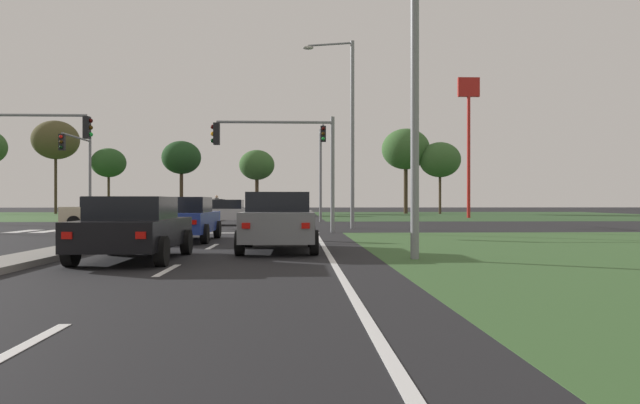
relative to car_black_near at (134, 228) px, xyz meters
The scene contains 37 objects.
ground_plane 18.61m from the car_black_near, 97.06° to the left, with size 200.00×200.00×0.00m, color black.
grass_verge_far_right 48.83m from the car_black_near, 61.61° to the left, with size 35.00×35.00×0.01m, color #2D4C28.
median_island_near 2.45m from the car_black_near, 166.53° to the right, with size 1.20×22.00×0.14m, color gray.
median_island_far 43.52m from the car_black_near, 93.01° to the left, with size 1.20×36.00×0.14m, color gray.
lane_dash_near 8.16m from the car_black_near, 81.39° to the right, with size 0.14×2.00×0.01m, color silver.
lane_dash_second 2.48m from the car_black_near, 59.09° to the right, with size 0.14×2.00×0.01m, color silver.
lane_dash_third 4.22m from the car_black_near, 72.97° to the left, with size 0.14×2.00×0.01m, color silver.
edge_line_right 4.65m from the car_black_near, ahead, with size 0.14×24.00×0.01m, color silver.
stop_bar_near 11.58m from the car_black_near, 82.46° to the left, with size 6.40×0.50×0.01m, color silver.
crosswalk_bar_near 15.86m from the car_black_near, 123.23° to the left, with size 0.70×2.80×0.01m, color silver.
crosswalk_bar_second 15.26m from the car_black_near, 119.62° to the left, with size 0.70×2.80×0.01m, color silver.
crosswalk_bar_third 14.73m from the car_black_near, 115.72° to the left, with size 0.70×2.80×0.01m, color silver.
crosswalk_bar_fourth 14.27m from the car_black_near, 111.55° to the left, with size 0.70×2.80×0.01m, color silver.
crosswalk_bar_fifth 13.89m from the car_black_near, 107.13° to the left, with size 0.70×2.80×0.01m, color silver.
crosswalk_bar_sixth 13.59m from the car_black_near, 102.48° to the left, with size 0.70×2.80×0.01m, color silver.
car_black_near is the anchor object (origin of this frame).
car_white_second 47.02m from the car_black_near, 95.72° to the left, with size 2.07×4.35×1.62m.
car_blue_third 6.57m from the car_black_near, 90.83° to the left, with size 2.02×4.60×1.51m.
car_grey_fourth 4.05m from the car_black_near, 36.48° to the left, with size 2.09×4.25×1.61m.
car_silver_fifth 20.10m from the car_black_near, 90.81° to the left, with size 4.37×2.08×1.46m.
car_red_sixth 34.18m from the car_black_near, 97.73° to the left, with size 1.98×4.20×1.54m.
car_maroon_seventh 39.76m from the car_black_near, 96.71° to the left, with size 1.96×4.51×1.61m.
car_beige_eighth 18.12m from the car_black_near, 109.89° to the left, with size 4.40×2.03×1.60m.
traffic_signal_near_right 12.60m from the car_black_near, 74.76° to the left, with size 5.42×0.32×5.09m.
traffic_signal_far_right 24.40m from the car_black_near, 77.29° to the left, with size 0.32×4.41×6.19m.
traffic_signal_far_left 25.49m from the car_black_near, 113.00° to the left, with size 0.32×4.86×5.58m.
traffic_signal_near_left 14.64m from the car_black_near, 124.24° to the left, with size 4.89×0.32×5.34m.
street_lamp_near 8.21m from the car_black_near, ahead, with size 2.65×0.33×10.77m.
street_lamp_second 17.38m from the car_black_near, 67.87° to the left, with size 2.60×0.86×9.46m.
pedestrian_at_median 30.85m from the car_black_near, 94.44° to the left, with size 0.34×0.34×1.70m.
fastfood_pole_sign 39.28m from the car_black_near, 62.09° to the left, with size 1.80×0.40×11.68m.
treeline_second 56.82m from the car_black_near, 114.08° to the left, with size 5.03×5.03×10.32m.
treeline_third 55.34m from the car_black_near, 108.47° to the left, with size 3.84×3.84×7.36m.
treeline_fourth 49.41m from the car_black_near, 100.04° to the left, with size 4.13×4.13×7.80m.
treeline_fifth 53.04m from the car_black_near, 90.95° to the left, with size 4.04×4.04×7.27m.
treeline_sixth 53.86m from the car_black_near, 72.63° to the left, with size 5.39×5.39×9.57m.
treeline_seventh 53.66m from the car_black_near, 68.55° to the left, with size 4.56×4.56×7.92m.
Camera 1 is at (6.06, -1.94, 1.36)m, focal length 32.42 mm.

